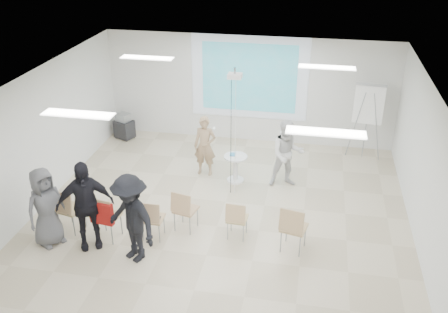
% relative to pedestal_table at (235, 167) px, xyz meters
% --- Properties ---
extents(floor, '(8.00, 9.00, 0.10)m').
position_rel_pedestal_table_xyz_m(floor, '(-0.05, -2.00, -0.44)').
color(floor, beige).
rests_on(floor, ground).
extents(ceiling, '(8.00, 9.00, 0.10)m').
position_rel_pedestal_table_xyz_m(ceiling, '(-0.05, -2.00, 2.66)').
color(ceiling, white).
rests_on(ceiling, wall_back).
extents(wall_back, '(8.00, 0.10, 3.00)m').
position_rel_pedestal_table_xyz_m(wall_back, '(-0.05, 2.55, 1.11)').
color(wall_back, silver).
rests_on(wall_back, floor).
extents(wall_left, '(0.10, 9.00, 3.00)m').
position_rel_pedestal_table_xyz_m(wall_left, '(-4.10, -2.00, 1.11)').
color(wall_left, silver).
rests_on(wall_left, floor).
extents(wall_right, '(0.10, 9.00, 3.00)m').
position_rel_pedestal_table_xyz_m(wall_right, '(4.00, -2.00, 1.11)').
color(wall_right, silver).
rests_on(wall_right, floor).
extents(projection_halo, '(3.20, 0.01, 2.30)m').
position_rel_pedestal_table_xyz_m(projection_halo, '(-0.05, 2.48, 1.46)').
color(projection_halo, silver).
rests_on(projection_halo, wall_back).
extents(projection_image, '(2.60, 0.01, 1.90)m').
position_rel_pedestal_table_xyz_m(projection_image, '(-0.05, 2.47, 1.46)').
color(projection_image, teal).
rests_on(projection_image, wall_back).
extents(pedestal_table, '(0.61, 0.61, 0.70)m').
position_rel_pedestal_table_xyz_m(pedestal_table, '(0.00, 0.00, 0.00)').
color(pedestal_table, white).
rests_on(pedestal_table, floor).
extents(player_left, '(0.64, 0.44, 1.72)m').
position_rel_pedestal_table_xyz_m(player_left, '(-0.81, 0.25, 0.47)').
color(player_left, tan).
rests_on(player_left, floor).
extents(player_right, '(1.03, 0.90, 1.83)m').
position_rel_pedestal_table_xyz_m(player_right, '(1.22, 0.05, 0.53)').
color(player_right, white).
rests_on(player_right, floor).
extents(controller_left, '(0.04, 0.12, 0.04)m').
position_rel_pedestal_table_xyz_m(controller_left, '(-0.63, 0.50, 0.74)').
color(controller_left, white).
rests_on(controller_left, player_left).
extents(controller_right, '(0.07, 0.12, 0.04)m').
position_rel_pedestal_table_xyz_m(controller_right, '(1.04, 0.30, 0.85)').
color(controller_right, white).
rests_on(controller_right, player_right).
extents(chair_far_left, '(0.55, 0.58, 0.98)m').
position_rel_pedestal_table_xyz_m(chair_far_left, '(-2.99, -2.73, 0.19)').
color(chair_far_left, tan).
rests_on(chair_far_left, floor).
extents(chair_left_mid, '(0.53, 0.56, 1.00)m').
position_rel_pedestal_table_xyz_m(chair_left_mid, '(-2.13, -2.88, 0.20)').
color(chair_left_mid, tan).
rests_on(chair_left_mid, floor).
extents(chair_left_inner, '(0.42, 0.45, 0.89)m').
position_rel_pedestal_table_xyz_m(chair_left_inner, '(-1.23, -2.68, 0.14)').
color(chair_left_inner, tan).
rests_on(chair_left_inner, floor).
extents(chair_center, '(0.53, 0.55, 0.93)m').
position_rel_pedestal_table_xyz_m(chair_center, '(-0.68, -2.27, 0.16)').
color(chair_center, tan).
rests_on(chair_center, floor).
extents(chair_right_inner, '(0.42, 0.45, 0.85)m').
position_rel_pedestal_table_xyz_m(chair_right_inner, '(0.41, -2.34, 0.11)').
color(chair_right_inner, tan).
rests_on(chair_right_inner, floor).
extents(chair_right_far, '(0.56, 0.59, 1.00)m').
position_rel_pedestal_table_xyz_m(chair_right_far, '(1.54, -2.56, 0.20)').
color(chair_right_far, tan).
rests_on(chair_right_far, floor).
extents(red_jacket, '(0.50, 0.18, 0.46)m').
position_rel_pedestal_table_xyz_m(red_jacket, '(-2.12, -3.01, 0.33)').
color(red_jacket, '#A71814').
rests_on(red_jacket, chair_left_mid).
extents(laptop, '(0.33, 0.24, 0.03)m').
position_rel_pedestal_table_xyz_m(laptop, '(-1.23, -2.59, 0.09)').
color(laptop, black).
rests_on(laptop, chair_left_inner).
extents(audience_left, '(1.43, 1.23, 2.11)m').
position_rel_pedestal_table_xyz_m(audience_left, '(-2.39, -3.10, 0.67)').
color(audience_left, black).
rests_on(audience_left, floor).
extents(audience_mid, '(1.49, 1.27, 2.02)m').
position_rel_pedestal_table_xyz_m(audience_mid, '(-1.39, -3.33, 0.62)').
color(audience_mid, black).
rests_on(audience_mid, floor).
extents(audience_outer, '(0.97, 1.08, 1.84)m').
position_rel_pedestal_table_xyz_m(audience_outer, '(-3.19, -3.16, 0.53)').
color(audience_outer, slate).
rests_on(audience_outer, floor).
extents(flipchart_easel, '(0.89, 0.68, 2.06)m').
position_rel_pedestal_table_xyz_m(flipchart_easel, '(3.12, 1.89, 1.13)').
color(flipchart_easel, '#93959B').
rests_on(flipchart_easel, floor).
extents(av_cart, '(0.62, 0.57, 0.76)m').
position_rel_pedestal_table_xyz_m(av_cart, '(-3.58, 1.92, -0.04)').
color(av_cart, black).
rests_on(av_cart, floor).
extents(ceiling_projector, '(0.30, 0.25, 3.00)m').
position_rel_pedestal_table_xyz_m(ceiling_projector, '(0.04, -0.51, 2.30)').
color(ceiling_projector, white).
rests_on(ceiling_projector, ceiling).
extents(fluor_panel_nw, '(1.20, 0.30, 0.02)m').
position_rel_pedestal_table_xyz_m(fluor_panel_nw, '(-2.05, -0.00, 2.58)').
color(fluor_panel_nw, white).
rests_on(fluor_panel_nw, ceiling).
extents(fluor_panel_ne, '(1.20, 0.30, 0.02)m').
position_rel_pedestal_table_xyz_m(fluor_panel_ne, '(1.95, -0.00, 2.58)').
color(fluor_panel_ne, white).
rests_on(fluor_panel_ne, ceiling).
extents(fluor_panel_sw, '(1.20, 0.30, 0.02)m').
position_rel_pedestal_table_xyz_m(fluor_panel_sw, '(-2.05, -3.50, 2.58)').
color(fluor_panel_sw, white).
rests_on(fluor_panel_sw, ceiling).
extents(fluor_panel_se, '(1.20, 0.30, 0.02)m').
position_rel_pedestal_table_xyz_m(fluor_panel_se, '(1.95, -3.50, 2.58)').
color(fluor_panel_se, white).
rests_on(fluor_panel_se, ceiling).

